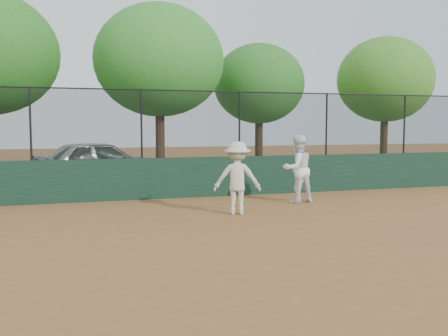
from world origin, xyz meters
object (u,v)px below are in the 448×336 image
object	(u,v)px
tree_2	(159,61)
player_main	(237,178)
parked_car	(100,162)
tree_3	(259,84)
player_second	(297,169)
tree_4	(385,80)

from	to	relation	value
tree_2	player_main	bearing A→B (deg)	-86.83
parked_car	tree_3	bearing A→B (deg)	-84.64
tree_3	player_second	bearing A→B (deg)	-104.81
player_second	tree_2	distance (m)	8.07
tree_2	parked_car	bearing A→B (deg)	-166.58
player_second	tree_3	xyz separation A→B (m)	(2.34, 8.87, 3.09)
player_second	tree_3	bearing A→B (deg)	-114.07
player_second	player_main	world-z (taller)	player_main
tree_2	tree_3	xyz separation A→B (m)	(5.00, 2.19, -0.60)
parked_car	tree_2	distance (m)	4.51
parked_car	player_main	bearing A→B (deg)	-174.48
tree_3	parked_car	bearing A→B (deg)	-159.45
player_main	tree_3	xyz separation A→B (m)	(4.56, 10.11, 3.15)
tree_3	tree_4	world-z (taller)	tree_4
tree_3	player_main	bearing A→B (deg)	-114.26
player_main	tree_4	world-z (taller)	tree_4
player_main	tree_2	bearing A→B (deg)	93.17
tree_2	tree_3	distance (m)	5.49
tree_3	tree_2	bearing A→B (deg)	-156.31
tree_4	tree_3	bearing A→B (deg)	164.75
tree_3	tree_4	xyz separation A→B (m)	(5.65, -1.54, 0.21)
tree_2	tree_4	xyz separation A→B (m)	(10.64, 0.65, -0.39)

